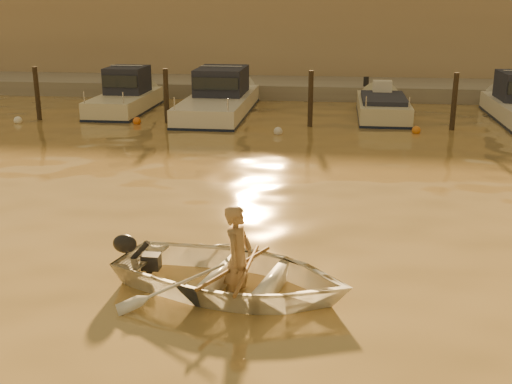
# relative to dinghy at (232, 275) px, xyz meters

# --- Properties ---
(ground_plane) EXTENTS (160.00, 160.00, 0.00)m
(ground_plane) POSITION_rel_dinghy_xyz_m (0.81, -0.10, -0.28)
(ground_plane) COLOR olive
(ground_plane) RESTS_ON ground
(dinghy) EXTENTS (4.44, 3.63, 0.81)m
(dinghy) POSITION_rel_dinghy_xyz_m (0.00, 0.00, 0.00)
(dinghy) COLOR white
(dinghy) RESTS_ON ground_plane
(person) EXTENTS (0.56, 0.72, 1.75)m
(person) POSITION_rel_dinghy_xyz_m (0.10, -0.02, 0.29)
(person) COLOR #98764C
(person) RESTS_ON dinghy
(outboard_motor) EXTENTS (0.97, 0.60, 0.70)m
(outboard_motor) POSITION_rel_dinghy_xyz_m (-1.46, 0.36, -0.00)
(outboard_motor) COLOR black
(outboard_motor) RESTS_ON dinghy
(oar_port) EXTENTS (0.12, 2.10, 0.13)m
(oar_port) POSITION_rel_dinghy_xyz_m (0.24, -0.06, 0.14)
(oar_port) COLOR brown
(oar_port) RESTS_ON dinghy
(oar_starboard) EXTENTS (0.90, 1.95, 0.13)m
(oar_starboard) POSITION_rel_dinghy_xyz_m (0.05, -0.01, 0.14)
(oar_starboard) COLOR brown
(oar_starboard) RESTS_ON dinghy
(moored_boat_1) EXTENTS (1.88, 5.72, 1.75)m
(moored_boat_1) POSITION_rel_dinghy_xyz_m (-7.03, 15.90, 0.34)
(moored_boat_1) COLOR beige
(moored_boat_1) RESTS_ON ground_plane
(moored_boat_2) EXTENTS (2.36, 7.89, 1.75)m
(moored_boat_2) POSITION_rel_dinghy_xyz_m (-3.14, 15.90, 0.34)
(moored_boat_2) COLOR silver
(moored_boat_2) RESTS_ON ground_plane
(moored_boat_3) EXTENTS (1.87, 5.47, 0.95)m
(moored_boat_3) POSITION_rel_dinghy_xyz_m (3.33, 15.90, -0.06)
(moored_boat_3) COLOR beige
(moored_boat_3) RESTS_ON ground_plane
(piling_0) EXTENTS (0.18, 0.18, 2.20)m
(piling_0) POSITION_rel_dinghy_xyz_m (-9.69, 13.70, 0.62)
(piling_0) COLOR #2D2319
(piling_0) RESTS_ON ground_plane
(piling_1) EXTENTS (0.18, 0.18, 2.20)m
(piling_1) POSITION_rel_dinghy_xyz_m (-4.69, 13.70, 0.62)
(piling_1) COLOR #2D2319
(piling_1) RESTS_ON ground_plane
(piling_2) EXTENTS (0.18, 0.18, 2.20)m
(piling_2) POSITION_rel_dinghy_xyz_m (0.61, 13.70, 0.62)
(piling_2) COLOR #2D2319
(piling_2) RESTS_ON ground_plane
(piling_3) EXTENTS (0.18, 0.18, 2.20)m
(piling_3) POSITION_rel_dinghy_xyz_m (5.61, 13.70, 0.62)
(piling_3) COLOR #2D2319
(piling_3) RESTS_ON ground_plane
(fender_a) EXTENTS (0.30, 0.30, 0.30)m
(fender_a) POSITION_rel_dinghy_xyz_m (-10.19, 12.97, -0.18)
(fender_a) COLOR white
(fender_a) RESTS_ON ground_plane
(fender_b) EXTENTS (0.30, 0.30, 0.30)m
(fender_b) POSITION_rel_dinghy_xyz_m (-5.75, 13.37, -0.18)
(fender_b) COLOR orange
(fender_b) RESTS_ON ground_plane
(fender_c) EXTENTS (0.30, 0.30, 0.30)m
(fender_c) POSITION_rel_dinghy_xyz_m (-0.40, 12.18, -0.18)
(fender_c) COLOR silver
(fender_c) RESTS_ON ground_plane
(fender_d) EXTENTS (0.30, 0.30, 0.30)m
(fender_d) POSITION_rel_dinghy_xyz_m (4.30, 12.96, -0.18)
(fender_d) COLOR orange
(fender_d) RESTS_ON ground_plane
(quay) EXTENTS (52.00, 4.00, 1.00)m
(quay) POSITION_rel_dinghy_xyz_m (0.81, 21.40, -0.13)
(quay) COLOR gray
(quay) RESTS_ON ground_plane
(waterfront_building) EXTENTS (46.00, 7.00, 4.80)m
(waterfront_building) POSITION_rel_dinghy_xyz_m (0.81, 26.90, 2.12)
(waterfront_building) COLOR #9E8466
(waterfront_building) RESTS_ON quay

